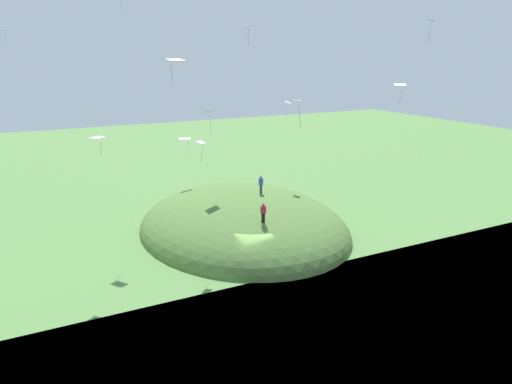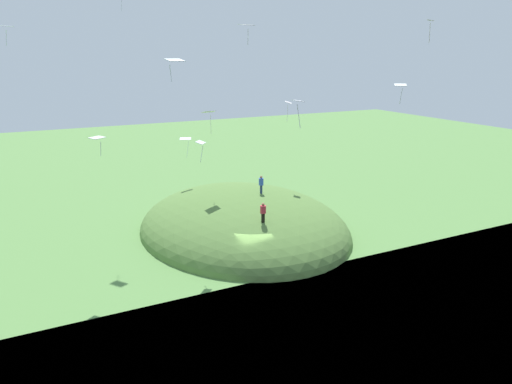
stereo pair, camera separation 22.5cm
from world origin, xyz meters
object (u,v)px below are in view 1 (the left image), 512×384
(kite_5, at_px, (299,103))
(kite_10, at_px, (98,138))
(kite_6, at_px, (201,144))
(kite_9, at_px, (430,22))
(kite_0, at_px, (5,27))
(kite_2, at_px, (288,103))
(kite_3, at_px, (400,86))
(person_on_hilltop, at_px, (261,182))
(person_walking_path, at_px, (263,210))
(kite_4, at_px, (176,61))
(kite_12, at_px, (208,113))
(kite_8, at_px, (185,140))
(kite_7, at_px, (247,26))
(mooring_post, at_px, (292,267))

(kite_5, distance_m, kite_10, 13.64)
(kite_6, bearing_deg, kite_9, -124.50)
(kite_0, height_order, kite_2, kite_0)
(kite_10, bearing_deg, kite_3, -102.32)
(person_on_hilltop, height_order, person_walking_path, person_on_hilltop)
(kite_4, xyz_separation_m, kite_6, (6.38, -3.75, -5.99))
(kite_5, height_order, kite_9, kite_9)
(person_walking_path, bearing_deg, kite_12, -76.06)
(person_walking_path, xyz_separation_m, kite_8, (14.18, 1.22, 3.42))
(kite_6, relative_size, kite_12, 0.78)
(kite_12, bearing_deg, kite_5, -179.07)
(kite_10, relative_size, kite_12, 0.61)
(person_walking_path, relative_size, kite_5, 0.92)
(person_on_hilltop, xyz_separation_m, kite_7, (-6.69, 4.61, 12.68))
(kite_0, relative_size, kite_10, 1.10)
(kite_9, height_order, kite_12, kite_9)
(kite_6, relative_size, kite_8, 0.78)
(kite_6, distance_m, kite_7, 9.06)
(kite_9, xyz_separation_m, kite_10, (8.97, 20.07, -7.39))
(kite_9, bearing_deg, kite_6, 55.50)
(person_on_hilltop, bearing_deg, kite_4, 130.02)
(kite_2, relative_size, kite_10, 1.51)
(kite_5, bearing_deg, kite_7, 15.71)
(kite_2, xyz_separation_m, kite_3, (-11.65, -3.02, 2.21))
(kite_2, height_order, kite_9, kite_9)
(person_on_hilltop, distance_m, kite_0, 22.82)
(kite_6, bearing_deg, person_on_hilltop, -63.87)
(kite_0, bearing_deg, kite_3, -113.78)
(kite_0, distance_m, kite_3, 29.16)
(kite_3, height_order, kite_8, kite_3)
(kite_8, bearing_deg, kite_5, -178.58)
(kite_4, distance_m, kite_10, 8.99)
(kite_0, relative_size, kite_9, 0.93)
(kite_8, bearing_deg, kite_2, -120.60)
(kite_7, relative_size, kite_9, 0.89)
(kite_2, height_order, kite_10, kite_2)
(kite_8, bearing_deg, mooring_post, -174.20)
(kite_3, xyz_separation_m, kite_12, (10.99, 11.41, -2.58))
(kite_10, bearing_deg, mooring_post, -115.07)
(kite_7, bearing_deg, kite_6, 32.61)
(kite_2, relative_size, kite_9, 1.28)
(kite_9, bearing_deg, kite_4, 81.67)
(kite_12, bearing_deg, kite_10, 120.73)
(person_walking_path, distance_m, kite_8, 14.64)
(kite_6, xyz_separation_m, kite_10, (0.17, 7.26, 0.93))
(kite_0, relative_size, kite_2, 0.73)
(person_on_hilltop, bearing_deg, kite_7, 142.76)
(person_on_hilltop, xyz_separation_m, kite_5, (-11.22, 3.33, 8.06))
(kite_7, height_order, kite_12, kite_7)
(kite_4, xyz_separation_m, kite_12, (12.77, -6.95, -4.56))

